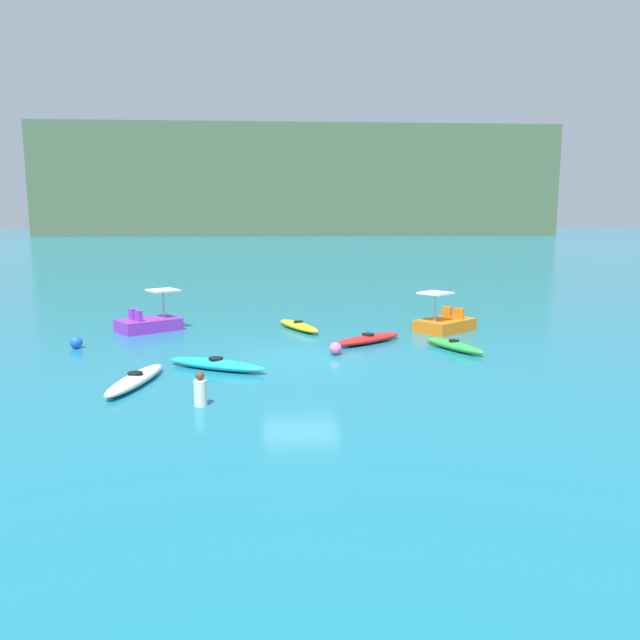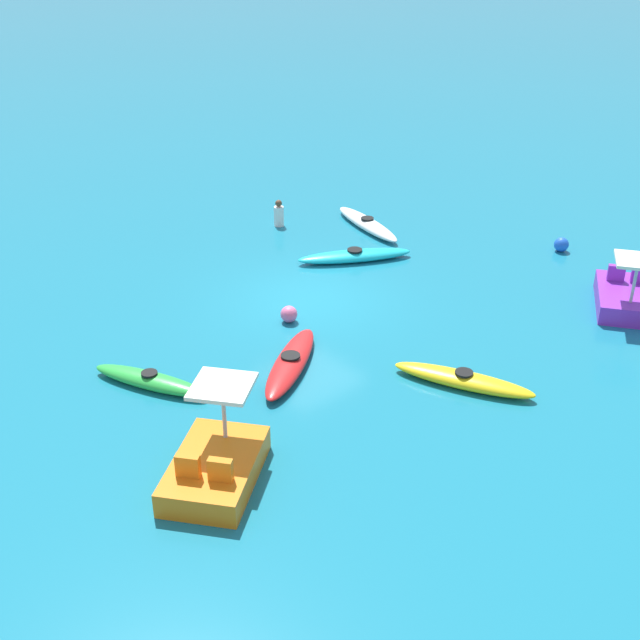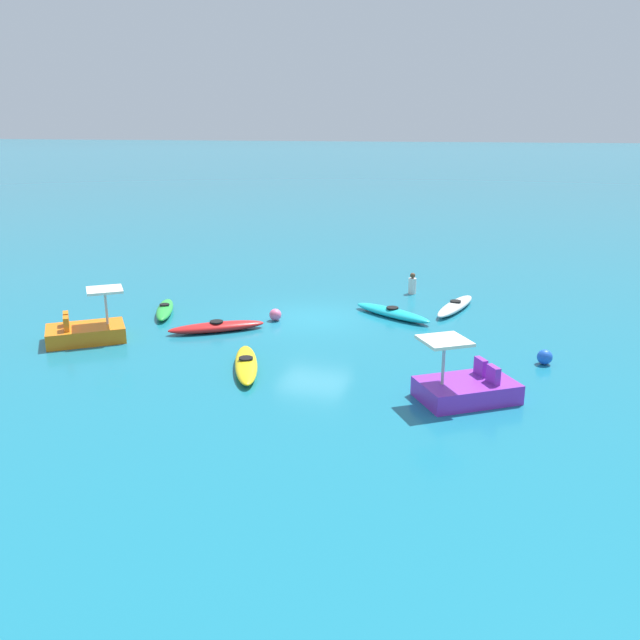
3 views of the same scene
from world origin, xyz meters
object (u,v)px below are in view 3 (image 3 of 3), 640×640
(kayak_green, at_px, (165,309))
(pedal_boat_purple, at_px, (466,387))
(buoy_pink, at_px, (275,315))
(person_near_shore, at_px, (412,284))
(kayak_yellow, at_px, (246,364))
(kayak_cyan, at_px, (392,313))
(kayak_white, at_px, (455,306))
(kayak_red, at_px, (217,327))
(buoy_blue, at_px, (545,357))
(pedal_boat_orange, at_px, (86,331))

(kayak_green, xyz_separation_m, pedal_boat_purple, (-11.46, 4.76, 0.17))
(buoy_pink, bearing_deg, person_near_shore, -125.89)
(kayak_yellow, bearing_deg, kayak_cyan, -113.31)
(person_near_shore, bearing_deg, kayak_white, 134.30)
(kayak_red, height_order, pedal_boat_purple, pedal_boat_purple)
(kayak_yellow, bearing_deg, person_near_shore, -105.78)
(kayak_green, bearing_deg, kayak_yellow, 139.60)
(kayak_yellow, xyz_separation_m, person_near_shore, (-2.92, -10.34, 0.22))
(kayak_cyan, relative_size, kayak_green, 1.17)
(buoy_blue, xyz_separation_m, buoy_pink, (9.14, -1.81, -0.01))
(buoy_blue, bearing_deg, kayak_cyan, -34.07)
(kayak_cyan, relative_size, pedal_boat_orange, 1.19)
(kayak_red, xyz_separation_m, pedal_boat_purple, (-8.62, 3.33, 0.17))
(kayak_red, distance_m, kayak_green, 3.17)
(kayak_white, bearing_deg, kayak_yellow, 59.20)
(kayak_red, relative_size, kayak_cyan, 0.92)
(person_near_shore, bearing_deg, pedal_boat_orange, 46.79)
(kayak_red, xyz_separation_m, kayak_white, (-7.38, -5.22, -0.00))
(kayak_green, xyz_separation_m, kayak_yellow, (-5.27, 4.49, 0.00))
(kayak_white, height_order, person_near_shore, person_near_shore)
(kayak_red, height_order, buoy_pink, buoy_pink)
(kayak_cyan, relative_size, pedal_boat_purple, 1.18)
(kayak_cyan, height_order, buoy_blue, buoy_blue)
(kayak_yellow, relative_size, pedal_boat_orange, 1.13)
(kayak_cyan, bearing_deg, person_near_shore, -91.02)
(kayak_white, relative_size, buoy_pink, 8.10)
(kayak_red, relative_size, pedal_boat_orange, 1.09)
(kayak_red, xyz_separation_m, kayak_yellow, (-2.44, 3.06, -0.00))
(kayak_green, distance_m, buoy_blue, 13.46)
(person_near_shore, bearing_deg, kayak_red, 53.64)
(person_near_shore, bearing_deg, kayak_green, 35.54)
(pedal_boat_orange, xyz_separation_m, buoy_pink, (-4.96, -4.03, -0.12))
(kayak_white, distance_m, pedal_boat_orange, 13.22)
(kayak_white, height_order, pedal_boat_orange, pedal_boat_orange)
(kayak_yellow, xyz_separation_m, pedal_boat_purple, (-6.18, 0.27, 0.17))
(pedal_boat_purple, bearing_deg, buoy_pink, -35.55)
(buoy_blue, bearing_deg, kayak_yellow, 20.76)
(pedal_boat_purple, xyz_separation_m, pedal_boat_orange, (12.18, -1.12, 0.00))
(kayak_red, distance_m, buoy_blue, 10.55)
(pedal_boat_purple, height_order, buoy_pink, pedal_boat_purple)
(pedal_boat_purple, height_order, pedal_boat_orange, same)
(pedal_boat_orange, height_order, buoy_blue, pedal_boat_orange)
(pedal_boat_orange, bearing_deg, buoy_pink, -140.93)
(pedal_boat_orange, bearing_deg, kayak_cyan, -146.88)
(kayak_cyan, bearing_deg, pedal_boat_purple, 115.74)
(kayak_green, xyz_separation_m, buoy_blue, (-13.39, 1.41, 0.06))
(kayak_yellow, height_order, pedal_boat_orange, pedal_boat_orange)
(kayak_white, xyz_separation_m, pedal_boat_orange, (10.93, 7.43, 0.17))
(pedal_boat_orange, distance_m, buoy_blue, 14.28)
(pedal_boat_orange, relative_size, person_near_shore, 3.20)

